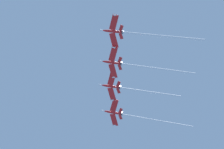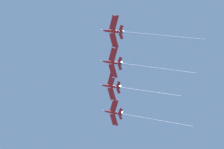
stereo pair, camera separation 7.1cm
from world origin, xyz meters
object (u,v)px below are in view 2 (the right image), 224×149
(jet_far_left, at_px, (138,34))
(jet_inner_left, at_px, (131,65))
(jet_centre, at_px, (127,89))
(jet_inner_right, at_px, (128,115))

(jet_far_left, xyz_separation_m, jet_inner_left, (18.93, 0.50, -0.00))
(jet_centre, bearing_deg, jet_inner_left, 179.09)
(jet_centre, bearing_deg, jet_inner_right, -10.86)
(jet_inner_left, bearing_deg, jet_far_left, -178.49)
(jet_inner_left, bearing_deg, jet_centre, -0.91)
(jet_inner_left, relative_size, jet_inner_right, 0.97)
(jet_far_left, bearing_deg, jet_centre, 0.40)
(jet_inner_left, height_order, jet_centre, jet_centre)
(jet_far_left, distance_m, jet_inner_right, 53.62)
(jet_inner_left, xyz_separation_m, jet_centre, (16.03, -0.25, 1.32))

